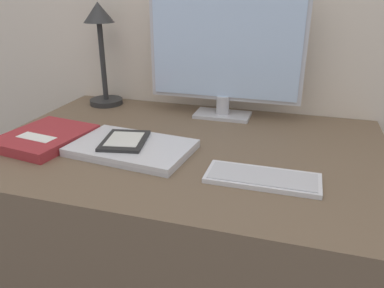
{
  "coord_description": "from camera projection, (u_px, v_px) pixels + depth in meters",
  "views": [
    {
      "loc": [
        0.32,
        -0.83,
        1.2
      ],
      "look_at": [
        0.06,
        0.03,
        0.82
      ],
      "focal_mm": 35.0,
      "sensor_mm": 36.0,
      "label": 1
    }
  ],
  "objects": [
    {
      "name": "monitor",
      "position": [
        225.0,
        50.0,
        1.27
      ],
      "size": [
        0.54,
        0.11,
        0.45
      ],
      "color": "#B7B7BC",
      "rests_on": "desk"
    },
    {
      "name": "desk",
      "position": [
        186.0,
        247.0,
        1.27
      ],
      "size": [
        1.17,
        0.79,
        0.76
      ],
      "color": "brown",
      "rests_on": "ground_plane"
    },
    {
      "name": "laptop",
      "position": [
        132.0,
        148.0,
        1.07
      ],
      "size": [
        0.36,
        0.25,
        0.02
      ],
      "color": "#BCBCC1",
      "rests_on": "desk"
    },
    {
      "name": "desk_lamp",
      "position": [
        101.0,
        39.0,
        1.41
      ],
      "size": [
        0.13,
        0.13,
        0.39
      ],
      "color": "#282828",
      "rests_on": "desk"
    },
    {
      "name": "notebook",
      "position": [
        45.0,
        137.0,
        1.13
      ],
      "size": [
        0.25,
        0.28,
        0.03
      ],
      "color": "maroon",
      "rests_on": "desk"
    },
    {
      "name": "ereader",
      "position": [
        125.0,
        140.0,
        1.08
      ],
      "size": [
        0.15,
        0.18,
        0.01
      ],
      "color": "black",
      "rests_on": "laptop"
    },
    {
      "name": "keyboard",
      "position": [
        262.0,
        178.0,
        0.91
      ],
      "size": [
        0.28,
        0.11,
        0.01
      ],
      "color": "silver",
      "rests_on": "desk"
    }
  ]
}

